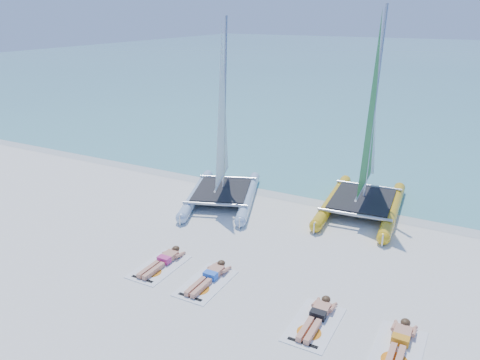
{
  "coord_description": "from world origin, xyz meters",
  "views": [
    {
      "loc": [
        5.47,
        -10.55,
        6.86
      ],
      "look_at": [
        -0.86,
        1.2,
        2.0
      ],
      "focal_mm": 35.0,
      "sensor_mm": 36.0,
      "label": 1
    }
  ],
  "objects_px": {
    "catamaran_blue": "(222,148)",
    "sunbather_c": "(317,316)",
    "towel_c": "(314,324)",
    "towel_d": "(398,351)",
    "sunbather_d": "(400,341)",
    "towel_b": "(206,283)",
    "catamaran_yellow": "(370,146)",
    "sunbather_a": "(163,260)",
    "towel_a": "(159,267)",
    "sunbather_b": "(210,276)"
  },
  "relations": [
    {
      "from": "towel_a",
      "to": "sunbather_d",
      "type": "distance_m",
      "value": 6.64
    },
    {
      "from": "catamaran_blue",
      "to": "towel_c",
      "type": "xyz_separation_m",
      "value": [
        5.74,
        -5.6,
        -2.05
      ]
    },
    {
      "from": "catamaran_blue",
      "to": "towel_a",
      "type": "relative_size",
      "value": 3.74
    },
    {
      "from": "sunbather_a",
      "to": "sunbather_c",
      "type": "bearing_deg",
      "value": -4.41
    },
    {
      "from": "towel_a",
      "to": "sunbather_c",
      "type": "xyz_separation_m",
      "value": [
        4.76,
        -0.18,
        0.11
      ]
    },
    {
      "from": "catamaran_yellow",
      "to": "towel_a",
      "type": "height_order",
      "value": "catamaran_yellow"
    },
    {
      "from": "catamaran_yellow",
      "to": "sunbather_d",
      "type": "height_order",
      "value": "catamaran_yellow"
    },
    {
      "from": "catamaran_yellow",
      "to": "sunbather_b",
      "type": "height_order",
      "value": "catamaran_yellow"
    },
    {
      "from": "sunbather_c",
      "to": "towel_d",
      "type": "height_order",
      "value": "sunbather_c"
    },
    {
      "from": "sunbather_c",
      "to": "towel_d",
      "type": "relative_size",
      "value": 0.93
    },
    {
      "from": "sunbather_a",
      "to": "sunbather_c",
      "type": "relative_size",
      "value": 1.0
    },
    {
      "from": "catamaran_blue",
      "to": "sunbather_c",
      "type": "relative_size",
      "value": 4.0
    },
    {
      "from": "catamaran_yellow",
      "to": "towel_c",
      "type": "xyz_separation_m",
      "value": [
        0.79,
        -7.59,
        -2.3
      ]
    },
    {
      "from": "towel_d",
      "to": "sunbather_d",
      "type": "height_order",
      "value": "sunbather_d"
    },
    {
      "from": "towel_a",
      "to": "sunbather_c",
      "type": "bearing_deg",
      "value": -2.11
    },
    {
      "from": "towel_a",
      "to": "sunbather_d",
      "type": "xyz_separation_m",
      "value": [
        6.64,
        -0.19,
        0.11
      ]
    },
    {
      "from": "catamaran_yellow",
      "to": "towel_a",
      "type": "bearing_deg",
      "value": -123.51
    },
    {
      "from": "towel_b",
      "to": "sunbather_c",
      "type": "height_order",
      "value": "sunbather_c"
    },
    {
      "from": "sunbather_c",
      "to": "catamaran_blue",
      "type": "bearing_deg",
      "value": 136.67
    },
    {
      "from": "sunbather_b",
      "to": "towel_d",
      "type": "bearing_deg",
      "value": -5.5
    },
    {
      "from": "sunbather_a",
      "to": "towel_b",
      "type": "xyz_separation_m",
      "value": [
        1.62,
        -0.28,
        -0.11
      ]
    },
    {
      "from": "sunbather_d",
      "to": "towel_b",
      "type": "bearing_deg",
      "value": 178.87
    },
    {
      "from": "sunbather_c",
      "to": "catamaran_yellow",
      "type": "bearing_deg",
      "value": 96.09
    },
    {
      "from": "catamaran_yellow",
      "to": "sunbather_d",
      "type": "distance_m",
      "value": 8.18
    },
    {
      "from": "sunbather_a",
      "to": "towel_c",
      "type": "distance_m",
      "value": 4.79
    },
    {
      "from": "towel_c",
      "to": "sunbather_d",
      "type": "distance_m",
      "value": 1.89
    },
    {
      "from": "towel_b",
      "to": "towel_c",
      "type": "bearing_deg",
      "value": -5.07
    },
    {
      "from": "towel_a",
      "to": "sunbather_d",
      "type": "height_order",
      "value": "sunbather_d"
    },
    {
      "from": "catamaran_yellow",
      "to": "catamaran_blue",
      "type": "bearing_deg",
      "value": -162.84
    },
    {
      "from": "towel_b",
      "to": "catamaran_blue",
      "type": "bearing_deg",
      "value": 115.98
    },
    {
      "from": "towel_d",
      "to": "catamaran_blue",
      "type": "bearing_deg",
      "value": 143.6
    },
    {
      "from": "catamaran_yellow",
      "to": "towel_d",
      "type": "xyz_separation_m",
      "value": [
        2.67,
        -7.61,
        -2.3
      ]
    },
    {
      "from": "towel_b",
      "to": "towel_c",
      "type": "height_order",
      "value": "same"
    },
    {
      "from": "sunbather_b",
      "to": "sunbather_d",
      "type": "xyz_separation_m",
      "value": [
        5.02,
        -0.29,
        0.0
      ]
    },
    {
      "from": "towel_a",
      "to": "sunbather_a",
      "type": "xyz_separation_m",
      "value": [
        0.0,
        0.19,
        0.11
      ]
    },
    {
      "from": "sunbather_c",
      "to": "sunbather_d",
      "type": "bearing_deg",
      "value": -0.38
    },
    {
      "from": "towel_c",
      "to": "towel_d",
      "type": "relative_size",
      "value": 1.0
    },
    {
      "from": "sunbather_a",
      "to": "sunbather_c",
      "type": "xyz_separation_m",
      "value": [
        4.76,
        -0.37,
        0.0
      ]
    },
    {
      "from": "sunbather_a",
      "to": "towel_b",
      "type": "relative_size",
      "value": 0.93
    },
    {
      "from": "catamaran_yellow",
      "to": "towel_c",
      "type": "distance_m",
      "value": 7.97
    },
    {
      "from": "catamaran_blue",
      "to": "sunbather_b",
      "type": "height_order",
      "value": "catamaran_blue"
    },
    {
      "from": "towel_b",
      "to": "sunbather_b",
      "type": "bearing_deg",
      "value": 90.0
    },
    {
      "from": "catamaran_blue",
      "to": "towel_b",
      "type": "xyz_separation_m",
      "value": [
        2.6,
        -5.33,
        -2.05
      ]
    },
    {
      "from": "sunbather_b",
      "to": "sunbather_c",
      "type": "relative_size",
      "value": 1.0
    },
    {
      "from": "catamaran_yellow",
      "to": "sunbather_d",
      "type": "xyz_separation_m",
      "value": [
        2.67,
        -7.41,
        -2.19
      ]
    },
    {
      "from": "sunbather_a",
      "to": "towel_b",
      "type": "bearing_deg",
      "value": -9.84
    },
    {
      "from": "catamaran_yellow",
      "to": "sunbather_a",
      "type": "distance_m",
      "value": 8.37
    },
    {
      "from": "sunbather_a",
      "to": "towel_d",
      "type": "relative_size",
      "value": 0.93
    },
    {
      "from": "catamaran_blue",
      "to": "towel_c",
      "type": "distance_m",
      "value": 8.28
    },
    {
      "from": "catamaran_blue",
      "to": "catamaran_yellow",
      "type": "xyz_separation_m",
      "value": [
        4.95,
        1.99,
        0.25
      ]
    }
  ]
}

